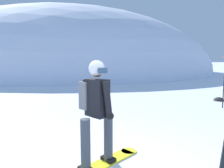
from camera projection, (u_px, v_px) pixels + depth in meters
name	position (u px, v px, depth m)	size (l,w,h in m)	color
ridge_peak_main	(68.00, 71.00, 31.37)	(40.38, 36.34, 17.66)	white
snowboarder_main	(96.00, 111.00, 3.26)	(1.32, 1.44, 1.71)	yellow
rock_dark	(219.00, 101.00, 8.76)	(0.44, 0.37, 0.31)	#383333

